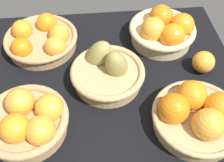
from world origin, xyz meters
TOP-DOWN VIEW (x-y plane):
  - market_tray at (0.00, 0.00)cm, footprint 84.00×72.00cm
  - basket_near_left at (-21.96, -15.11)cm, footprint 22.78×22.78cm
  - basket_near_right at (22.32, -17.30)cm, footprint 24.28×24.28cm
  - basket_far_left at (-21.03, 17.86)cm, footprint 24.85×24.85cm
  - basket_far_right at (20.81, 16.91)cm, footprint 22.94×22.94cm
  - basket_center_pears at (-0.29, 0.93)cm, footprint 22.51×22.51cm
  - loose_orange_front_gap at (30.52, 2.24)cm, footprint 6.99×6.99cm

SIDE VIEW (x-z plane):
  - market_tray at x=0.00cm, z-range 0.00..3.00cm
  - loose_orange_front_gap at x=30.52cm, z-range 3.00..9.99cm
  - basket_far_left at x=-21.03cm, z-range 2.14..11.17cm
  - basket_center_pears at x=-0.29cm, z-range 0.46..13.54cm
  - basket_near_right at x=22.32cm, z-range 1.93..12.81cm
  - basket_near_left at x=-21.96cm, z-range 2.00..13.38cm
  - basket_far_right at x=20.81cm, z-range 2.09..13.84cm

